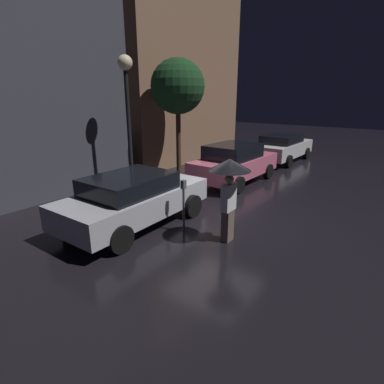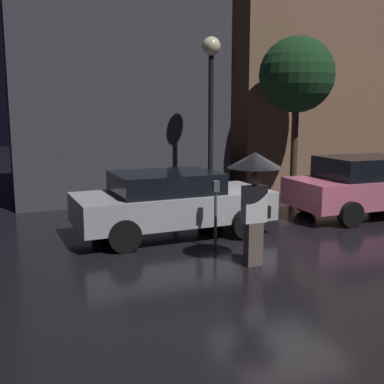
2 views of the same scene
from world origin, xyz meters
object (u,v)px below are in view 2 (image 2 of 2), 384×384
(parked_car_pink, at_px, (367,185))
(parking_meter, at_px, (216,207))
(parked_car_silver, at_px, (171,202))
(pedestrian_with_umbrella, at_px, (255,178))
(street_lamp_near, at_px, (211,83))

(parked_car_pink, relative_size, parking_meter, 3.06)
(parked_car_silver, xyz_separation_m, pedestrian_with_umbrella, (0.66, -2.51, 0.81))
(parked_car_pink, distance_m, pedestrian_with_umbrella, 5.39)
(parked_car_silver, bearing_deg, pedestrian_with_umbrella, -77.13)
(parked_car_silver, height_order, parked_car_pink, parked_car_pink)
(parking_meter, bearing_deg, parked_car_silver, 109.07)
(parking_meter, distance_m, street_lamp_near, 4.64)
(street_lamp_near, bearing_deg, parking_meter, -112.22)
(parked_car_silver, xyz_separation_m, parking_meter, (0.46, -1.33, 0.09))
(parked_car_pink, relative_size, pedestrian_with_umbrella, 2.07)
(parking_meter, bearing_deg, street_lamp_near, 67.78)
(parking_meter, relative_size, street_lamp_near, 0.30)
(street_lamp_near, bearing_deg, parked_car_silver, -130.60)
(parked_car_silver, distance_m, parking_meter, 1.41)
(parked_car_silver, height_order, street_lamp_near, street_lamp_near)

